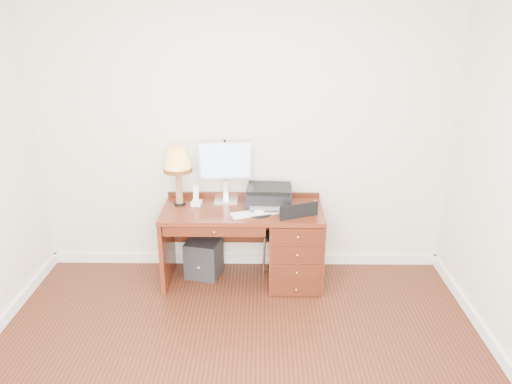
{
  "coord_description": "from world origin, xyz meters",
  "views": [
    {
      "loc": [
        0.18,
        -2.91,
        2.52
      ],
      "look_at": [
        0.13,
        1.2,
        1.0
      ],
      "focal_mm": 35.0,
      "sensor_mm": 36.0,
      "label": 1
    }
  ],
  "objects_px": {
    "leg_lamp": "(178,164)",
    "phone": "(196,199)",
    "monitor": "(226,164)",
    "printer": "(269,196)",
    "chair": "(289,234)",
    "desk": "(276,241)",
    "equipment_box": "(204,258)"
  },
  "relations": [
    {
      "from": "printer",
      "to": "leg_lamp",
      "type": "relative_size",
      "value": 0.81
    },
    {
      "from": "desk",
      "to": "phone",
      "type": "distance_m",
      "value": 0.86
    },
    {
      "from": "phone",
      "to": "printer",
      "type": "bearing_deg",
      "value": 7.31
    },
    {
      "from": "desk",
      "to": "monitor",
      "type": "distance_m",
      "value": 0.89
    },
    {
      "from": "leg_lamp",
      "to": "phone",
      "type": "relative_size",
      "value": 2.77
    },
    {
      "from": "chair",
      "to": "monitor",
      "type": "bearing_deg",
      "value": 129.33
    },
    {
      "from": "leg_lamp",
      "to": "monitor",
      "type": "bearing_deg",
      "value": 16.3
    },
    {
      "from": "desk",
      "to": "printer",
      "type": "distance_m",
      "value": 0.45
    },
    {
      "from": "monitor",
      "to": "printer",
      "type": "xyz_separation_m",
      "value": [
        0.41,
        -0.14,
        -0.27
      ]
    },
    {
      "from": "monitor",
      "to": "printer",
      "type": "height_order",
      "value": "monitor"
    },
    {
      "from": "monitor",
      "to": "chair",
      "type": "height_order",
      "value": "monitor"
    },
    {
      "from": "desk",
      "to": "equipment_box",
      "type": "height_order",
      "value": "desk"
    },
    {
      "from": "monitor",
      "to": "leg_lamp",
      "type": "height_order",
      "value": "monitor"
    },
    {
      "from": "desk",
      "to": "monitor",
      "type": "height_order",
      "value": "monitor"
    },
    {
      "from": "equipment_box",
      "to": "chair",
      "type": "bearing_deg",
      "value": -0.12
    },
    {
      "from": "desk",
      "to": "chair",
      "type": "height_order",
      "value": "chair"
    },
    {
      "from": "equipment_box",
      "to": "phone",
      "type": "bearing_deg",
      "value": -158.02
    },
    {
      "from": "printer",
      "to": "equipment_box",
      "type": "distance_m",
      "value": 0.92
    },
    {
      "from": "leg_lamp",
      "to": "equipment_box",
      "type": "height_order",
      "value": "leg_lamp"
    },
    {
      "from": "monitor",
      "to": "phone",
      "type": "xyz_separation_m",
      "value": [
        -0.27,
        -0.14,
        -0.31
      ]
    },
    {
      "from": "monitor",
      "to": "printer",
      "type": "distance_m",
      "value": 0.51
    },
    {
      "from": "desk",
      "to": "leg_lamp",
      "type": "relative_size",
      "value": 2.7
    },
    {
      "from": "desk",
      "to": "monitor",
      "type": "relative_size",
      "value": 2.58
    },
    {
      "from": "monitor",
      "to": "chair",
      "type": "bearing_deg",
      "value": -32.94
    },
    {
      "from": "phone",
      "to": "monitor",
      "type": "bearing_deg",
      "value": 34.53
    },
    {
      "from": "desk",
      "to": "equipment_box",
      "type": "relative_size",
      "value": 4.06
    },
    {
      "from": "leg_lamp",
      "to": "chair",
      "type": "height_order",
      "value": "leg_lamp"
    },
    {
      "from": "printer",
      "to": "leg_lamp",
      "type": "height_order",
      "value": "leg_lamp"
    },
    {
      "from": "printer",
      "to": "monitor",
      "type": "bearing_deg",
      "value": 165.2
    },
    {
      "from": "desk",
      "to": "phone",
      "type": "relative_size",
      "value": 7.49
    },
    {
      "from": "desk",
      "to": "monitor",
      "type": "bearing_deg",
      "value": 154.6
    },
    {
      "from": "leg_lamp",
      "to": "chair",
      "type": "relative_size",
      "value": 0.63
    }
  ]
}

